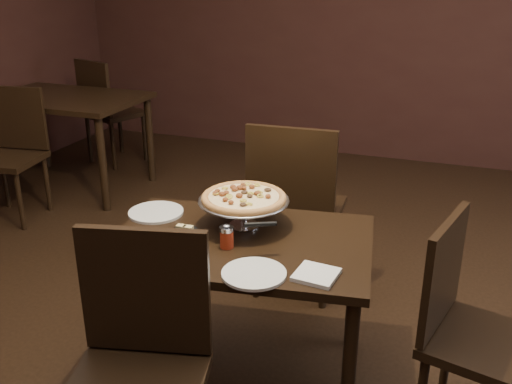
% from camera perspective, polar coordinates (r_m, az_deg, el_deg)
% --- Properties ---
extents(room, '(6.04, 7.04, 2.84)m').
position_cam_1_polar(room, '(2.12, -0.78, 12.55)').
color(room, black).
rests_on(room, ground).
extents(dining_table, '(1.17, 0.87, 0.68)m').
position_cam_1_polar(dining_table, '(2.43, -1.52, -6.62)').
color(dining_table, black).
rests_on(dining_table, ground).
extents(background_table, '(1.24, 0.82, 0.77)m').
position_cam_1_polar(background_table, '(4.92, -18.53, 7.92)').
color(background_table, black).
rests_on(background_table, ground).
extents(pizza_stand, '(0.40, 0.40, 0.16)m').
position_cam_1_polar(pizza_stand, '(2.45, -1.23, -0.61)').
color(pizza_stand, '#B4B3BA').
rests_on(pizza_stand, dining_table).
extents(parmesan_shaker, '(0.06, 0.06, 0.11)m').
position_cam_1_polar(parmesan_shaker, '(2.25, -6.23, -5.18)').
color(parmesan_shaker, beige).
rests_on(parmesan_shaker, dining_table).
extents(pepper_flake_shaker, '(0.06, 0.06, 0.10)m').
position_cam_1_polar(pepper_flake_shaker, '(2.31, -2.95, -4.46)').
color(pepper_flake_shaker, maroon).
rests_on(pepper_flake_shaker, dining_table).
extents(packet_caddy, '(0.10, 0.10, 0.08)m').
position_cam_1_polar(packet_caddy, '(2.36, -7.07, -4.36)').
color(packet_caddy, black).
rests_on(packet_caddy, dining_table).
extents(napkin_stack, '(0.16, 0.16, 0.02)m').
position_cam_1_polar(napkin_stack, '(2.12, 6.04, -8.22)').
color(napkin_stack, silver).
rests_on(napkin_stack, dining_table).
extents(plate_left, '(0.25, 0.25, 0.01)m').
position_cam_1_polar(plate_left, '(2.67, -9.97, -2.01)').
color(plate_left, silver).
rests_on(plate_left, dining_table).
extents(plate_near, '(0.24, 0.24, 0.01)m').
position_cam_1_polar(plate_near, '(2.12, -0.21, -8.16)').
color(plate_near, silver).
rests_on(plate_near, dining_table).
extents(serving_spatula, '(0.16, 0.16, 0.02)m').
position_cam_1_polar(serving_spatula, '(2.21, 0.44, -3.30)').
color(serving_spatula, '#B4B3BA').
rests_on(serving_spatula, pizza_stand).
extents(chair_far, '(0.49, 0.49, 1.00)m').
position_cam_1_polar(chair_far, '(3.08, 3.97, -1.14)').
color(chair_far, black).
rests_on(chair_far, ground).
extents(chair_near, '(0.54, 0.54, 0.95)m').
position_cam_1_polar(chair_near, '(2.00, -11.69, -16.41)').
color(chair_near, black).
rests_on(chair_near, ground).
extents(chair_side, '(0.50, 0.50, 0.89)m').
position_cam_1_polar(chair_side, '(2.34, 20.51, -12.31)').
color(chair_side, black).
rests_on(chair_side, ground).
extents(bg_chair_far, '(0.58, 0.58, 0.97)m').
position_cam_1_polar(bg_chair_far, '(5.48, -14.66, 8.14)').
color(bg_chair_far, black).
rests_on(bg_chair_far, ground).
extents(bg_chair_near, '(0.50, 0.50, 0.94)m').
position_cam_1_polar(bg_chair_near, '(4.50, -23.25, 4.03)').
color(bg_chair_near, black).
rests_on(bg_chair_near, ground).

